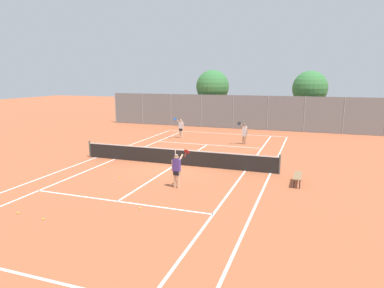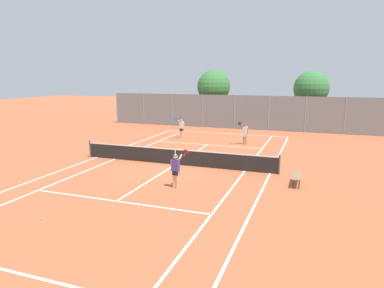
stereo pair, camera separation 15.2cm
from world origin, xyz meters
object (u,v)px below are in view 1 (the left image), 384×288
tree_behind_right (309,90)px  player_far_right (244,132)px  loose_tennis_ball_0 (18,213)px  loose_tennis_ball_2 (120,177)px  player_near_side (177,169)px  loose_tennis_ball_4 (43,219)px  tree_behind_left (213,87)px  loose_tennis_ball_1 (140,208)px  courtside_bench (298,176)px  tennis_net (176,156)px  player_far_left (181,127)px

tree_behind_right → player_far_right: bearing=-112.1°
loose_tennis_ball_0 → loose_tennis_ball_2: 5.49m
player_far_right → loose_tennis_ball_0: 17.22m
player_near_side → loose_tennis_ball_4: bearing=-122.6°
tree_behind_left → loose_tennis_ball_0: bearing=-90.4°
player_near_side → loose_tennis_ball_4: player_near_side is taller
player_far_right → tree_behind_left: bearing=118.9°
player_near_side → loose_tennis_ball_0: 6.71m
player_near_side → loose_tennis_ball_0: (-4.54, -4.86, -0.89)m
loose_tennis_ball_1 → courtside_bench: size_ratio=0.04×
courtside_bench → tree_behind_left: (-9.65, 18.68, 3.59)m
loose_tennis_ball_0 → loose_tennis_ball_2: size_ratio=1.00×
tennis_net → loose_tennis_ball_2: (-1.70, -3.41, -0.48)m
loose_tennis_ball_4 → tennis_net: bearing=80.2°
player_far_right → loose_tennis_ball_4: 16.99m
tree_behind_right → loose_tennis_ball_1: bearing=-102.8°
loose_tennis_ball_1 → loose_tennis_ball_2: size_ratio=1.00×
player_near_side → tree_behind_right: tree_behind_right is taller
tree_behind_right → courtside_bench: bearing=-90.0°
loose_tennis_ball_2 → loose_tennis_ball_4: 5.52m
player_far_left → player_far_right: same height
loose_tennis_ball_4 → loose_tennis_ball_2: bearing=91.6°
courtside_bench → tree_behind_right: bearing=90.0°
loose_tennis_ball_1 → loose_tennis_ball_2: same height
loose_tennis_ball_1 → courtside_bench: bearing=43.2°
tennis_net → loose_tennis_ball_1: (1.28, -6.84, -0.48)m
loose_tennis_ball_1 → tennis_net: bearing=100.6°
loose_tennis_ball_4 → courtside_bench: courtside_bench is taller
player_far_left → loose_tennis_ball_2: (1.24, -11.84, -0.89)m
loose_tennis_ball_0 → tree_behind_right: bearing=70.0°
player_far_left → loose_tennis_ball_1: 15.86m
player_far_left → courtside_bench: size_ratio=1.18×
player_far_left → player_near_side: bearing=-69.5°
courtside_bench → loose_tennis_ball_2: bearing=-167.6°
loose_tennis_ball_1 → tree_behind_right: bearing=77.2°
loose_tennis_ball_4 → tree_behind_left: bearing=92.5°
loose_tennis_ball_0 → tree_behind_right: 28.90m
courtside_bench → tree_behind_right: tree_behind_right is taller
player_far_right → tree_behind_left: (-5.32, 9.65, 3.07)m
tennis_net → loose_tennis_ball_1: size_ratio=181.82×
player_far_right → loose_tennis_ball_4: (-4.16, -16.44, -0.89)m
player_far_right → loose_tennis_ball_2: player_far_right is taller
loose_tennis_ball_0 → loose_tennis_ball_1: bearing=25.1°
loose_tennis_ball_2 → tree_behind_left: 20.98m
loose_tennis_ball_4 → tree_behind_right: 28.62m
tennis_net → loose_tennis_ball_2: tennis_net is taller
player_far_right → loose_tennis_ball_4: bearing=-104.2°
player_far_left → loose_tennis_ball_0: 17.23m
tree_behind_left → tree_behind_right: tree_behind_left is taller
loose_tennis_ball_0 → tree_behind_left: (0.18, 25.94, 3.96)m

